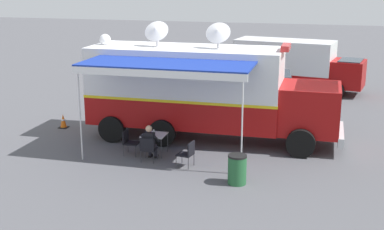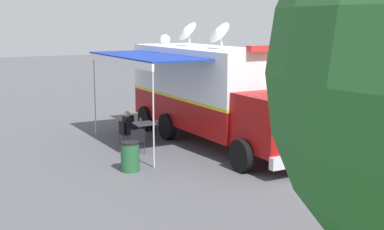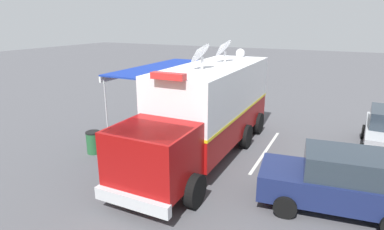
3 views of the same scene
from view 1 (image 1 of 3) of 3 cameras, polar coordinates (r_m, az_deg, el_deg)
name	(u,v)px [view 1 (image 1 of 3)]	position (r m, az deg, el deg)	size (l,w,h in m)	color
ground_plane	(185,137)	(20.48, -0.72, -2.40)	(100.00, 100.00, 0.00)	#515156
lot_stripe	(186,122)	(22.59, -0.68, -0.73)	(0.12, 4.80, 0.01)	silver
command_truck	(204,89)	(19.78, 1.34, 2.80)	(4.89, 9.50, 4.53)	#9E0F0F
folding_table	(154,136)	(18.41, -4.11, -2.27)	(0.80, 0.80, 0.73)	silver
water_bottle	(154,133)	(18.20, -4.16, -1.94)	(0.07, 0.07, 0.22)	silver
folding_chair_at_table	(148,147)	(17.72, -4.76, -3.51)	(0.48, 0.48, 0.87)	black
folding_chair_beside_table	(129,140)	(18.51, -6.85, -2.75)	(0.48, 0.48, 0.87)	black
folding_chair_spare_by_truck	(188,152)	(17.21, -0.45, -4.03)	(0.56, 0.56, 0.87)	black
seated_responder	(150,142)	(17.85, -4.57, -2.91)	(0.66, 0.55, 1.25)	black
trash_bin	(237,169)	(15.95, 4.91, -5.87)	(0.57, 0.57, 0.91)	#235B33
traffic_cone	(63,121)	(22.30, -13.75, -0.64)	(0.36, 0.36, 0.58)	black
support_truck	(294,65)	(29.05, 10.94, 5.33)	(3.23, 7.05, 2.70)	white
car_behind_truck	(272,92)	(24.45, 8.65, 2.44)	(4.40, 2.43, 1.76)	navy
car_far_corner	(169,80)	(27.18, -2.48, 3.85)	(2.16, 4.28, 1.76)	#B2B5BA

